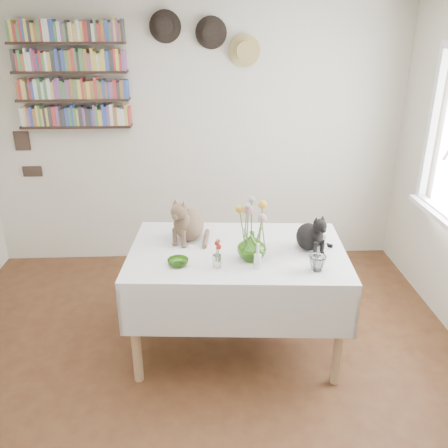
{
  "coord_description": "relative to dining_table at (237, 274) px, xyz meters",
  "views": [
    {
      "loc": [
        0.04,
        -2.29,
        2.28
      ],
      "look_at": [
        0.18,
        0.6,
        1.05
      ],
      "focal_mm": 38.0,
      "sensor_mm": 36.0,
      "label": 1
    }
  ],
  "objects": [
    {
      "name": "room",
      "position": [
        -0.28,
        -0.7,
        0.64
      ],
      "size": [
        4.08,
        4.58,
        2.58
      ],
      "color": "brown",
      "rests_on": "ground"
    },
    {
      "name": "dining_table",
      "position": [
        0.0,
        0.0,
        0.0
      ],
      "size": [
        1.57,
        1.07,
        0.81
      ],
      "color": "white",
      "rests_on": "room"
    },
    {
      "name": "tabby_cat",
      "position": [
        -0.34,
        0.2,
        0.37
      ],
      "size": [
        0.35,
        0.37,
        0.35
      ],
      "primitive_type": null,
      "rotation": [
        0.0,
        0.0,
        -0.54
      ],
      "color": "brown",
      "rests_on": "dining_table"
    },
    {
      "name": "black_cat",
      "position": [
        0.5,
        -0.01,
        0.34
      ],
      "size": [
        0.28,
        0.3,
        0.29
      ],
      "primitive_type": null,
      "rotation": [
        0.0,
        0.0,
        0.47
      ],
      "color": "black",
      "rests_on": "dining_table"
    },
    {
      "name": "flower_vase",
      "position": [
        0.08,
        -0.15,
        0.3
      ],
      "size": [
        0.23,
        0.23,
        0.2
      ],
      "primitive_type": "imported",
      "rotation": [
        0.0,
        0.0,
        0.2
      ],
      "color": "#65AC30",
      "rests_on": "dining_table"
    },
    {
      "name": "green_bowl",
      "position": [
        -0.41,
        -0.21,
        0.22
      ],
      "size": [
        0.17,
        0.17,
        0.04
      ],
      "primitive_type": "imported",
      "rotation": [
        0.0,
        0.0,
        -0.29
      ],
      "color": "#65AC30",
      "rests_on": "dining_table"
    },
    {
      "name": "drinking_glass",
      "position": [
        0.49,
        -0.33,
        0.25
      ],
      "size": [
        0.12,
        0.12,
        0.1
      ],
      "primitive_type": "imported",
      "rotation": [
        0.0,
        0.0,
        -0.13
      ],
      "color": "white",
      "rests_on": "dining_table"
    },
    {
      "name": "candlestick",
      "position": [
        0.11,
        -0.28,
        0.26
      ],
      "size": [
        0.05,
        0.05,
        0.18
      ],
      "color": "white",
      "rests_on": "dining_table"
    },
    {
      "name": "berry_jar",
      "position": [
        -0.15,
        -0.26,
        0.3
      ],
      "size": [
        0.06,
        0.06,
        0.22
      ],
      "color": "white",
      "rests_on": "dining_table"
    },
    {
      "name": "porcelain_figurine",
      "position": [
        0.61,
        -0.01,
        0.25
      ],
      "size": [
        0.06,
        0.06,
        0.11
      ],
      "color": "white",
      "rests_on": "dining_table"
    },
    {
      "name": "flower_bouquet",
      "position": [
        0.08,
        -0.14,
        0.54
      ],
      "size": [
        0.17,
        0.13,
        0.39
      ],
      "color": "#4C7233",
      "rests_on": "flower_vase"
    },
    {
      "name": "bookshelf_unit",
      "position": [
        -1.38,
        1.46,
        1.23
      ],
      "size": [
        1.0,
        0.16,
        0.91
      ],
      "color": "black",
      "rests_on": "room"
    },
    {
      "name": "wall_hats",
      "position": [
        -0.17,
        1.49,
        1.56
      ],
      "size": [
        0.98,
        0.09,
        0.48
      ],
      "color": "black",
      "rests_on": "room"
    },
    {
      "name": "wall_art_plaques",
      "position": [
        -1.91,
        1.53,
        0.52
      ],
      "size": [
        0.21,
        0.02,
        0.44
      ],
      "color": "#38281E",
      "rests_on": "room"
    }
  ]
}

